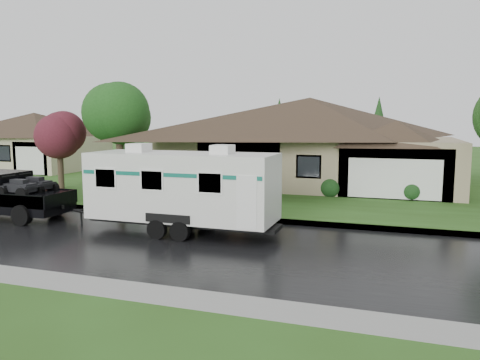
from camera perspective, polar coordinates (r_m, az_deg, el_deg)
name	(u,v)px	position (r m, az deg, el deg)	size (l,w,h in m)	color
ground	(193,230)	(18.58, -5.75, -6.04)	(140.00, 140.00, 0.00)	#2C4F18
road	(170,242)	(16.84, -8.59, -7.47)	(140.00, 8.00, 0.01)	black
curb	(214,217)	(20.59, -3.16, -4.50)	(140.00, 0.50, 0.15)	gray
lawn	(282,181)	(32.61, 5.18, -0.17)	(140.00, 26.00, 0.15)	#2C4F18
house_main	(313,131)	(30.75, 8.93, 5.90)	(19.44, 10.80, 6.90)	tan
house_far	(36,136)	(43.63, -23.62, 4.94)	(10.80, 8.64, 5.80)	#BAAE8A
tree_left_green	(119,114)	(28.89, -14.58, 7.79)	(3.92, 3.92, 6.49)	#382B1E
tree_red	(59,135)	(30.41, -21.19, 5.10)	(2.82, 2.82, 4.67)	#382B1E
shrub_row	(293,185)	(26.59, 6.52, -0.61)	(13.60, 1.00, 1.00)	#143814
pickup_truck	(1,193)	(23.13, -27.11, -1.43)	(6.12, 2.32, 2.04)	black
travel_trailer	(182,186)	(17.83, -7.04, -0.75)	(7.54, 2.65, 3.38)	silver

